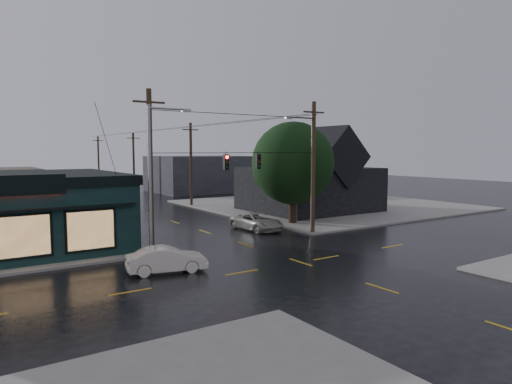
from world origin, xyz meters
TOP-DOWN VIEW (x-y plane):
  - ground_plane at (0.00, 0.00)m, footprint 160.00×160.00m
  - sidewalk_ne at (20.00, 20.00)m, footprint 28.00×28.00m
  - ne_building at (15.00, 17.00)m, footprint 12.60×11.60m
  - corner_tree at (8.15, 11.08)m, footprint 7.21×7.21m
  - utility_pole_nw at (-6.50, 6.50)m, footprint 2.00×0.32m
  - utility_pole_ne at (6.50, 6.50)m, footprint 2.00×0.32m
  - utility_pole_far_a at (6.50, 28.00)m, footprint 2.00×0.32m
  - utility_pole_far_b at (6.50, 48.00)m, footprint 2.00×0.32m
  - utility_pole_far_c at (6.50, 68.00)m, footprint 2.00×0.32m
  - span_signal_assembly at (0.10, 6.50)m, footprint 13.00×0.48m
  - streetlight_nw at (-6.80, 5.80)m, footprint 5.40×0.30m
  - streetlight_ne at (7.00, 7.20)m, footprint 5.40×0.30m
  - bg_building_east at (16.00, 45.00)m, footprint 14.00×12.00m
  - sedan_cream at (-7.31, 2.22)m, footprint 4.41×2.34m
  - suv_silver at (3.87, 10.35)m, footprint 2.67×5.15m

SIDE VIEW (x-z plane):
  - ground_plane at x=0.00m, z-range 0.00..0.00m
  - utility_pole_nw at x=-6.50m, z-range -5.08..5.08m
  - utility_pole_ne at x=6.50m, z-range -5.08..5.08m
  - utility_pole_far_a at x=6.50m, z-range -4.83..4.83m
  - utility_pole_far_b at x=6.50m, z-range -4.58..4.58m
  - utility_pole_far_c at x=6.50m, z-range -4.58..4.58m
  - streetlight_nw at x=-6.80m, z-range -4.58..4.58m
  - streetlight_ne at x=7.00m, z-range -4.58..4.58m
  - sidewalk_ne at x=20.00m, z-range 0.00..0.15m
  - sedan_cream at x=-7.31m, z-range 0.00..1.38m
  - suv_silver at x=3.87m, z-range 0.00..1.39m
  - bg_building_east at x=16.00m, z-range 0.00..5.60m
  - ne_building at x=15.00m, z-range 0.09..8.85m
  - corner_tree at x=8.15m, z-range 0.94..9.77m
  - span_signal_assembly at x=0.10m, z-range 5.08..6.31m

